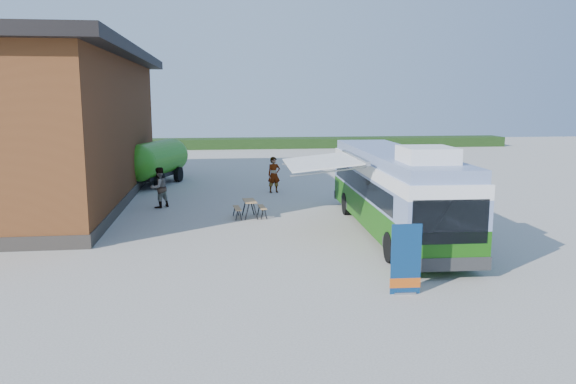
{
  "coord_description": "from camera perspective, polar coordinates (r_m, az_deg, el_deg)",
  "views": [
    {
      "loc": [
        -2.09,
        -19.31,
        5.13
      ],
      "look_at": [
        0.66,
        2.56,
        1.4
      ],
      "focal_mm": 35.0,
      "sensor_mm": 36.0,
      "label": 1
    }
  ],
  "objects": [
    {
      "name": "ground",
      "position": [
        20.09,
        -0.97,
        -5.19
      ],
      "size": [
        100.0,
        100.0,
        0.0
      ],
      "primitive_type": "plane",
      "color": "#BCB7AD",
      "rests_on": "ground"
    },
    {
      "name": "person_a",
      "position": [
        30.49,
        -1.44,
        1.77
      ],
      "size": [
        0.81,
        0.63,
        1.95
      ],
      "primitive_type": "imported",
      "rotation": [
        0.0,
        0.0,
        0.26
      ],
      "color": "#999999",
      "rests_on": "ground"
    },
    {
      "name": "hedge",
      "position": [
        58.38,
        2.81,
        5.04
      ],
      "size": [
        40.0,
        3.0,
        1.0
      ],
      "primitive_type": "cube",
      "color": "#264419",
      "rests_on": "ground"
    },
    {
      "name": "picnic_table",
      "position": [
        24.19,
        -3.92,
        -1.3
      ],
      "size": [
        1.42,
        1.28,
        0.76
      ],
      "rotation": [
        0.0,
        0.0,
        0.08
      ],
      "color": "tan",
      "rests_on": "ground"
    },
    {
      "name": "person_b",
      "position": [
        26.98,
        -12.97,
        0.44
      ],
      "size": [
        1.17,
        1.15,
        1.9
      ],
      "primitive_type": "imported",
      "rotation": [
        0.0,
        0.0,
        -2.41
      ],
      "color": "#999999",
      "rests_on": "ground"
    },
    {
      "name": "banner",
      "position": [
        15.13,
        11.87,
        -7.33
      ],
      "size": [
        0.82,
        0.2,
        1.89
      ],
      "rotation": [
        0.0,
        0.0,
        -0.04
      ],
      "color": "navy",
      "rests_on": "ground"
    },
    {
      "name": "bus",
      "position": [
        21.61,
        10.68,
        0.38
      ],
      "size": [
        2.93,
        11.85,
        3.62
      ],
      "rotation": [
        0.0,
        0.0,
        -0.04
      ],
      "color": "#226B11",
      "rests_on": "ground"
    },
    {
      "name": "barn",
      "position": [
        30.53,
        -23.28,
        5.94
      ],
      "size": [
        9.6,
        21.2,
        7.5
      ],
      "color": "brown",
      "rests_on": "ground"
    },
    {
      "name": "awning",
      "position": [
        20.99,
        3.9,
        2.74
      ],
      "size": [
        2.83,
        4.4,
        0.52
      ],
      "rotation": [
        0.0,
        0.0,
        -0.04
      ],
      "color": "white",
      "rests_on": "ground"
    },
    {
      "name": "slurry_tanker",
      "position": [
        34.01,
        -13.25,
        3.19
      ],
      "size": [
        3.49,
        6.72,
        2.58
      ],
      "rotation": [
        0.0,
        0.0,
        -0.32
      ],
      "color": "#2E8718",
      "rests_on": "ground"
    }
  ]
}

